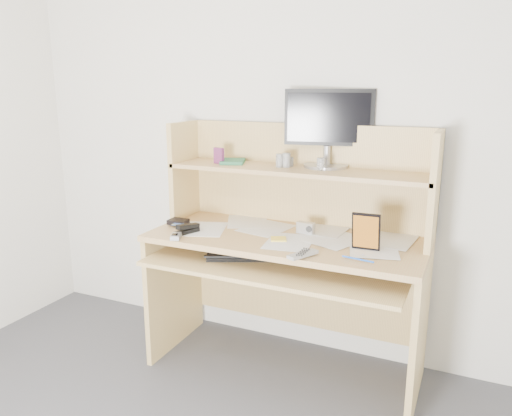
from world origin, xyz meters
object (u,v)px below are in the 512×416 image
at_px(desk, 291,243).
at_px(tv_remote, 303,254).
at_px(game_case, 366,232).
at_px(keyboard, 248,255).
at_px(monitor, 328,126).

xyz_separation_m(desk, tv_remote, (0.18, -0.34, 0.07)).
bearing_deg(game_case, desk, 158.72).
xyz_separation_m(keyboard, game_case, (0.58, 0.04, 0.18)).
bearing_deg(desk, game_case, -19.27).
relative_size(keyboard, tv_remote, 2.73).
height_order(desk, monitor, monitor).
bearing_deg(monitor, desk, -134.47).
distance_m(game_case, monitor, 0.63).
bearing_deg(monitor, tv_remote, -94.11).
distance_m(desk, monitor, 0.64).
bearing_deg(tv_remote, desk, 143.74).
height_order(tv_remote, game_case, game_case).
bearing_deg(tv_remote, monitor, 121.55).
relative_size(desk, game_case, 7.72).
xyz_separation_m(desk, keyboard, (-0.16, -0.19, -0.03)).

